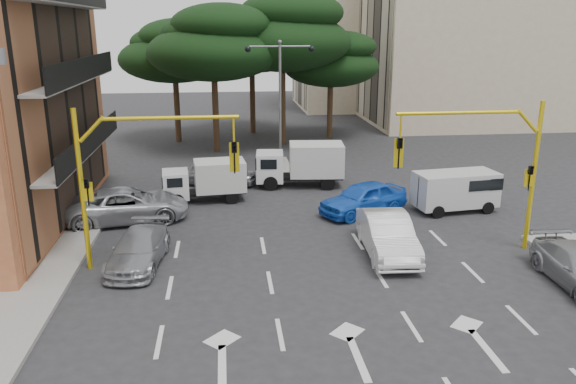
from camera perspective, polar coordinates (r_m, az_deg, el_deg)
name	(u,v)px	position (r m, az deg, el deg)	size (l,w,h in m)	color
ground	(326,280)	(20.36, 3.85, -8.87)	(120.00, 120.00, 0.00)	#28282B
median_strip	(280,169)	(35.32, -0.78, 2.37)	(1.40, 6.00, 0.15)	gray
apartment_beige_near	(484,18)	(55.27, 19.28, 16.33)	(20.20, 12.15, 18.70)	#C7B495
apartment_beige_far	(372,29)	(64.20, 8.56, 16.05)	(16.20, 12.15, 16.70)	#C7B495
pine_left_near	(214,43)	(40.05, -7.54, 14.81)	(9.15, 9.15, 10.23)	#382616
pine_center	(283,32)	(42.27, -0.48, 15.97)	(9.98, 9.98, 11.16)	#382616
pine_left_far	(175,51)	(44.20, -11.45, 13.88)	(8.32, 8.32, 9.30)	#382616
pine_right	(332,59)	(44.91, 4.47, 13.30)	(7.49, 7.49, 8.37)	#382616
pine_back	(252,40)	(47.11, -3.66, 15.16)	(9.15, 9.15, 10.23)	#382616
signal_mast_right	(492,157)	(23.04, 20.04, 3.40)	(5.79, 0.37, 6.00)	yellow
signal_mast_left	(131,166)	(20.91, -15.65, 2.53)	(5.79, 0.37, 6.00)	yellow
street_lamp_center	(280,83)	(34.40, -0.82, 11.05)	(4.16, 0.36, 7.77)	slate
car_white_hatch	(387,235)	(22.55, 10.06, -4.29)	(1.70, 4.88, 1.61)	silver
car_blue_compact	(363,198)	(27.19, 7.66, -0.62)	(1.82, 4.51, 1.54)	blue
car_silver_wagon	(139,249)	(22.00, -14.94, -5.62)	(1.79, 4.40, 1.28)	#96989E
car_silver_cross_a	(127,205)	(26.94, -16.01, -1.28)	(2.58, 5.59, 1.55)	#AAADB3
car_silver_cross_b	(221,173)	(32.10, -6.79, 1.92)	(1.61, 4.00, 1.36)	#A6A8AE
van_white	(455,191)	(28.50, 16.62, 0.08)	(1.79, 3.95, 1.97)	silver
box_truck_a	(205,181)	(29.12, -8.42, 1.08)	(1.79, 4.26, 2.10)	white
box_truck_b	(300,165)	(31.55, 1.28, 2.77)	(2.07, 4.94, 2.43)	white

